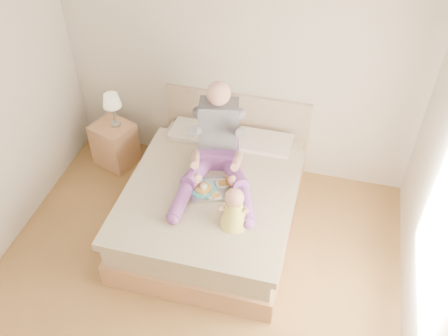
% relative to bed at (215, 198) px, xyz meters
% --- Properties ---
extents(room, '(4.02, 4.22, 2.71)m').
position_rel_bed_xyz_m(room, '(0.08, -1.08, 1.19)').
color(room, brown).
rests_on(room, ground).
extents(bed, '(1.70, 2.18, 1.00)m').
position_rel_bed_xyz_m(bed, '(0.00, 0.00, 0.00)').
color(bed, '#A6744D').
rests_on(bed, ground).
extents(nightstand, '(0.56, 0.53, 0.55)m').
position_rel_bed_xyz_m(nightstand, '(-1.44, 0.63, -0.04)').
color(nightstand, '#A6744D').
rests_on(nightstand, ground).
extents(lamp, '(0.21, 0.21, 0.43)m').
position_rel_bed_xyz_m(lamp, '(-1.40, 0.66, 0.56)').
color(lamp, '#ABADB2').
rests_on(lamp, nightstand).
extents(adult, '(0.84, 1.25, 0.99)m').
position_rel_bed_xyz_m(adult, '(-0.01, 0.14, 0.58)').
color(adult, '#6A3381').
rests_on(adult, bed).
extents(tray, '(0.52, 0.47, 0.12)m').
position_rel_bed_xyz_m(tray, '(0.02, -0.17, 0.32)').
color(tray, '#ABADB2').
rests_on(tray, bed).
extents(baby, '(0.29, 0.39, 0.44)m').
position_rel_bed_xyz_m(baby, '(0.34, -0.54, 0.47)').
color(baby, '#FCF34F').
rests_on(baby, bed).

